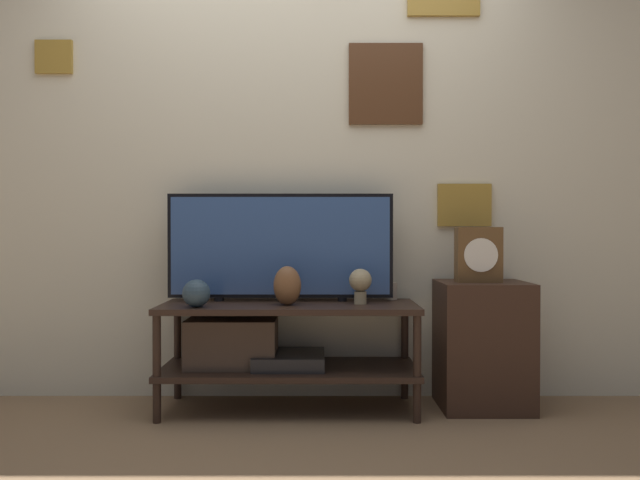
% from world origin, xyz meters
% --- Properties ---
extents(ground_plane, '(12.00, 12.00, 0.00)m').
position_xyz_m(ground_plane, '(0.00, 0.00, 0.00)').
color(ground_plane, '#846647').
extents(wall_back, '(6.40, 0.08, 2.70)m').
position_xyz_m(wall_back, '(0.01, 0.58, 1.36)').
color(wall_back, beige).
rests_on(wall_back, ground_plane).
extents(media_console, '(1.30, 0.49, 0.54)m').
position_xyz_m(media_console, '(-0.11, 0.29, 0.34)').
color(media_console, black).
rests_on(media_console, ground_plane).
extents(television, '(1.19, 0.05, 0.57)m').
position_xyz_m(television, '(-0.05, 0.40, 0.84)').
color(television, black).
rests_on(television, media_console).
extents(vase_urn_stoneware, '(0.14, 0.11, 0.20)m').
position_xyz_m(vase_urn_stoneware, '(-0.01, 0.22, 0.64)').
color(vase_urn_stoneware, brown).
rests_on(vase_urn_stoneware, media_console).
extents(vase_round_glass, '(0.14, 0.14, 0.14)m').
position_xyz_m(vase_round_glass, '(-0.45, 0.14, 0.61)').
color(vase_round_glass, '#2D4251').
rests_on(vase_round_glass, media_console).
extents(candle_jar, '(0.07, 0.07, 0.09)m').
position_xyz_m(candle_jar, '(0.54, 0.49, 0.59)').
color(candle_jar, '#C1B29E').
rests_on(candle_jar, media_console).
extents(decorative_bust, '(0.12, 0.12, 0.18)m').
position_xyz_m(decorative_bust, '(0.36, 0.27, 0.65)').
color(decorative_bust, tan).
rests_on(decorative_bust, media_console).
extents(side_table, '(0.45, 0.41, 0.65)m').
position_xyz_m(side_table, '(1.00, 0.33, 0.33)').
color(side_table, '#382319').
rests_on(side_table, ground_plane).
extents(mantel_clock, '(0.23, 0.11, 0.28)m').
position_xyz_m(mantel_clock, '(0.97, 0.30, 0.80)').
color(mantel_clock, brown).
rests_on(mantel_clock, side_table).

